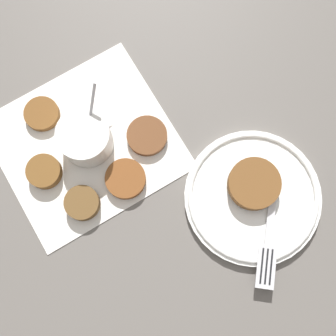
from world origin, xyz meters
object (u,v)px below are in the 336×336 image
Objects in this scene: sauce_bowl at (86,139)px; fork at (268,243)px; serving_plate at (253,197)px; fritter_on_plate at (254,184)px.

sauce_bowl reaches higher than fork.
sauce_bowl is at bearing 131.12° from fork.
serving_plate is (0.23, -0.18, -0.02)m from sauce_bowl.
serving_plate is 0.08m from fork.
sauce_bowl is 0.34m from fork.
fritter_on_plate reaches higher than fork.
sauce_bowl is 0.29m from serving_plate.
fritter_on_plate is (0.23, -0.16, -0.00)m from sauce_bowl.
serving_plate is at bearing -106.35° from fritter_on_plate.
fritter_on_plate is at bearing -34.24° from sauce_bowl.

